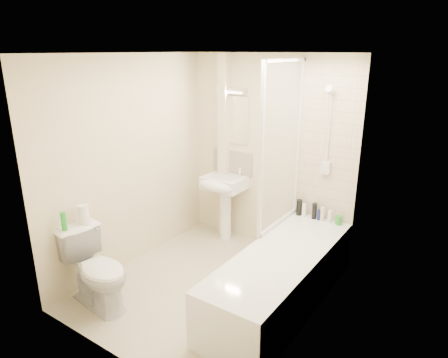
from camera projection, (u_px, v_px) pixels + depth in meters
The scene contains 26 objects.
floor at pixel (209, 287), 4.29m from camera, with size 2.50×2.50×0.00m, color beige.
wall_back at pixel (268, 155), 4.89m from camera, with size 2.20×0.02×2.40m, color beige.
wall_left at pixel (129, 164), 4.51m from camera, with size 0.02×2.50×2.40m, color beige.
wall_right at pixel (313, 205), 3.32m from camera, with size 0.02×2.50×2.40m, color beige.
ceiling at pixel (206, 53), 3.54m from camera, with size 2.20×2.50×0.02m, color white.
tile_back at pixel (328, 145), 4.41m from camera, with size 0.70×0.01×1.75m, color beige.
tile_right at pixel (323, 173), 3.42m from camera, with size 0.01×2.10×1.75m, color beige.
pipe_boxing at pixel (224, 149), 5.18m from camera, with size 0.12×0.12×2.40m, color beige.
splashback at pixel (232, 162), 5.22m from camera, with size 0.60×0.01×0.30m, color beige.
mirror at pixel (233, 120), 5.05m from camera, with size 0.46×0.01×0.60m, color white.
strip_light at pixel (232, 90), 4.91m from camera, with size 0.42×0.07×0.07m, color silver.
bathtub at pixel (281, 277), 3.95m from camera, with size 0.70×2.10×0.55m.
shower_screen at pixel (282, 146), 4.25m from camera, with size 0.04×0.92×1.80m.
shower_fixture at pixel (328, 135), 4.34m from camera, with size 0.10×0.16×0.99m.
pedestal_sink at pixel (223, 190), 5.14m from camera, with size 0.52×0.48×1.00m.
bottle_black_a at pixel (299, 207), 4.73m from camera, with size 0.07×0.07×0.19m, color black.
bottle_white_a at pixel (304, 210), 4.70m from camera, with size 0.05×0.05×0.16m, color white.
bottle_black_b at pixel (314, 211), 4.63m from camera, with size 0.06×0.06×0.19m, color black.
bottle_blue at pixel (320, 215), 4.61m from camera, with size 0.05×0.05×0.12m, color navy.
bottle_cream at pixel (322, 214), 4.58m from camera, with size 0.05×0.05×0.16m, color beige.
bottle_white_b at pixel (330, 216), 4.54m from camera, with size 0.05×0.05×0.14m, color white.
bottle_green at pixel (339, 220), 4.49m from camera, with size 0.07×0.07×0.10m, color green.
toilet at pixel (97, 269), 3.89m from camera, with size 0.81×0.53×0.78m, color white.
toilet_roll_lower at pixel (84, 219), 3.96m from camera, with size 0.10×0.10×0.10m, color white.
toilet_roll_upper at pixel (83, 209), 3.94m from camera, with size 0.11×0.11×0.09m, color white.
green_bottle at pixel (64, 221), 3.80m from camera, with size 0.05×0.05×0.19m, color green.
Camera 1 is at (2.24, -2.97, 2.43)m, focal length 32.00 mm.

